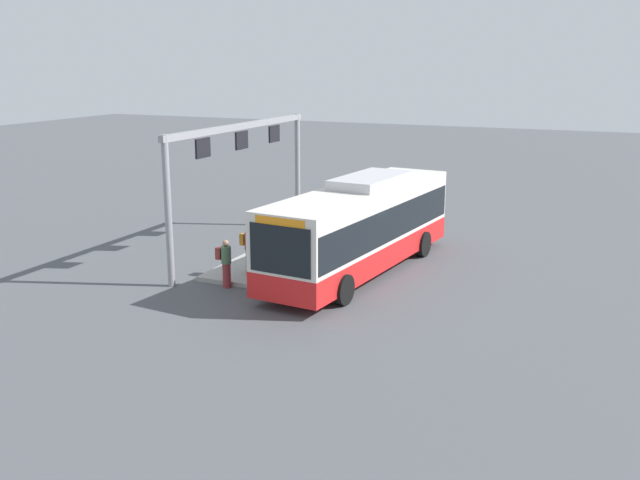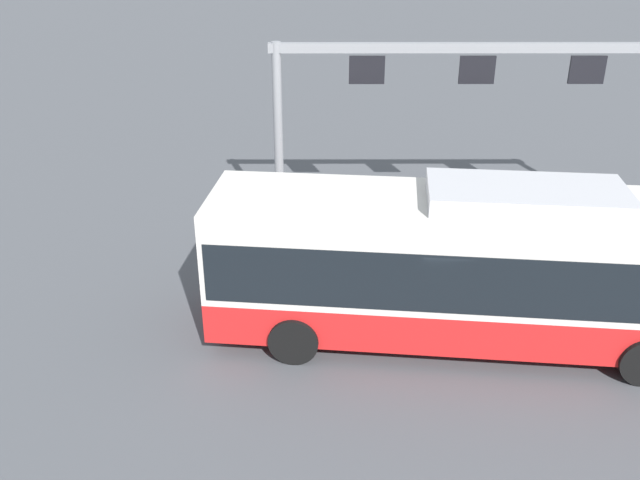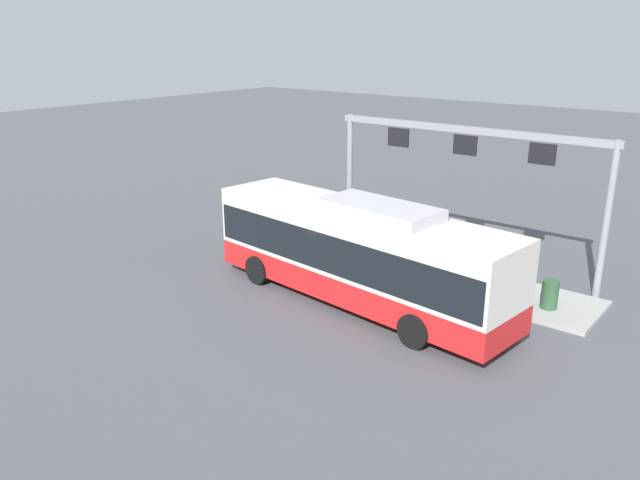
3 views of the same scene
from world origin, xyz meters
TOP-DOWN VIEW (x-y plane):
  - ground_plane at (0.00, 0.00)m, footprint 120.00×120.00m
  - platform_curb at (-1.56, -3.46)m, footprint 10.00×2.80m
  - bus_main at (-0.01, 0.00)m, footprint 10.92×3.64m
  - person_boarding at (3.58, -3.53)m, footprint 0.34×0.52m
  - person_waiting_near at (2.13, -3.44)m, footprint 0.41×0.57m
  - platform_sign_gantry at (-0.85, -5.32)m, footprint 10.53×0.24m

SIDE VIEW (x-z plane):
  - ground_plane at x=0.00m, z-range 0.00..0.00m
  - platform_curb at x=-1.56m, z-range 0.00..0.16m
  - person_boarding at x=3.58m, z-range 0.06..1.73m
  - person_waiting_near at x=2.13m, z-range 0.22..1.89m
  - bus_main at x=-0.01m, z-range 0.08..3.54m
  - platform_sign_gantry at x=-0.85m, z-range 1.21..6.41m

